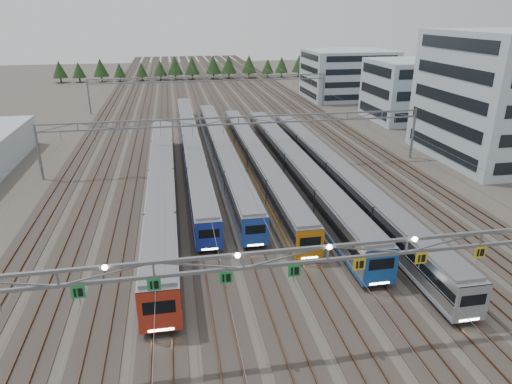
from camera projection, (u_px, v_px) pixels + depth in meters
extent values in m
plane|color=#47423A|center=(322.00, 343.00, 32.61)|extent=(400.00, 400.00, 0.00)
cube|color=#2D2823|center=(207.00, 99.00, 124.02)|extent=(54.00, 260.00, 0.08)
cube|color=brown|center=(110.00, 101.00, 119.68)|extent=(0.08, 260.00, 0.16)
cube|color=brown|center=(297.00, 95.00, 128.28)|extent=(0.08, 260.00, 0.16)
cube|color=brown|center=(204.00, 98.00, 123.86)|extent=(0.08, 260.00, 0.16)
cube|color=brown|center=(209.00, 98.00, 124.10)|extent=(0.08, 260.00, 0.16)
cube|color=black|center=(163.00, 197.00, 57.29)|extent=(2.60, 52.47, 0.39)
cube|color=#A5A7AD|center=(162.00, 182.00, 56.59)|extent=(3.05, 53.54, 3.43)
cube|color=black|center=(162.00, 179.00, 56.44)|extent=(3.11, 53.28, 1.04)
cube|color=#AE2D1A|center=(163.00, 193.00, 57.13)|extent=(3.10, 53.28, 0.38)
cube|color=slate|center=(161.00, 168.00, 55.92)|extent=(2.75, 52.47, 0.27)
cube|color=#AE2D1A|center=(160.00, 312.00, 32.16)|extent=(3.07, 0.12, 3.43)
cube|color=black|center=(159.00, 307.00, 31.98)|extent=(2.29, 0.10, 1.04)
cube|color=white|center=(161.00, 330.00, 32.66)|extent=(1.83, 0.06, 0.16)
cube|color=black|center=(192.00, 154.00, 74.66)|extent=(2.24, 65.56, 0.34)
cube|color=#A5A7AD|center=(191.00, 144.00, 74.06)|extent=(2.64, 66.90, 2.97)
cube|color=black|center=(191.00, 142.00, 73.93)|extent=(2.70, 66.57, 0.90)
cube|color=#1C2FA9|center=(192.00, 151.00, 74.52)|extent=(2.69, 66.57, 0.33)
cube|color=slate|center=(191.00, 135.00, 73.48)|extent=(2.38, 65.56, 0.24)
cube|color=#1C2FA9|center=(209.00, 237.00, 43.52)|extent=(2.66, 0.12, 2.97)
cube|color=black|center=(209.00, 234.00, 43.36)|extent=(1.98, 0.10, 0.90)
cube|color=white|center=(210.00, 249.00, 43.94)|extent=(1.58, 0.06, 0.14)
cube|color=black|center=(222.00, 161.00, 71.04)|extent=(2.28, 56.15, 0.35)
cube|color=#A5A7AD|center=(222.00, 151.00, 70.43)|extent=(2.69, 57.30, 3.02)
cube|color=black|center=(222.00, 148.00, 70.29)|extent=(2.75, 57.01, 0.91)
cube|color=#1D42A1|center=(222.00, 158.00, 70.89)|extent=(2.74, 57.01, 0.34)
cube|color=slate|center=(222.00, 141.00, 69.83)|extent=(2.42, 56.15, 0.24)
cube|color=#1D42A1|center=(255.00, 233.00, 44.28)|extent=(2.71, 0.12, 3.02)
cube|color=black|center=(255.00, 229.00, 44.12)|extent=(2.02, 0.10, 0.91)
cube|color=white|center=(256.00, 245.00, 44.71)|extent=(1.61, 0.06, 0.14)
cube|color=black|center=(256.00, 169.00, 67.45)|extent=(2.27, 53.38, 0.34)
cube|color=#A5A7AD|center=(256.00, 158.00, 66.83)|extent=(2.67, 54.47, 3.00)
cube|color=black|center=(256.00, 156.00, 66.70)|extent=(2.73, 54.20, 0.90)
cube|color=#C77211|center=(256.00, 166.00, 67.30)|extent=(2.72, 54.20, 0.33)
cube|color=slate|center=(256.00, 148.00, 66.25)|extent=(2.40, 53.38, 0.24)
cube|color=#C77211|center=(310.00, 245.00, 41.98)|extent=(2.69, 0.12, 3.00)
cube|color=black|center=(310.00, 242.00, 41.82)|extent=(2.00, 0.10, 0.90)
cube|color=white|center=(310.00, 258.00, 42.40)|extent=(1.60, 0.06, 0.14)
cube|color=black|center=(294.00, 178.00, 63.79)|extent=(2.51, 54.35, 0.38)
cube|color=#A5A7AD|center=(295.00, 165.00, 63.11)|extent=(2.95, 55.46, 3.32)
cube|color=black|center=(295.00, 163.00, 62.97)|extent=(3.01, 55.19, 1.00)
cube|color=#174FA7|center=(294.00, 175.00, 63.63)|extent=(3.00, 55.19, 0.37)
cube|color=slate|center=(295.00, 153.00, 62.46)|extent=(2.66, 54.35, 0.26)
cube|color=#174FA7|center=(381.00, 268.00, 37.81)|extent=(2.97, 0.12, 3.32)
cube|color=black|center=(381.00, 264.00, 37.63)|extent=(2.22, 0.10, 1.00)
cube|color=white|center=(379.00, 283.00, 38.29)|extent=(1.77, 0.06, 0.16)
cube|color=black|center=(335.00, 186.00, 60.83)|extent=(2.34, 57.60, 0.35)
cube|color=#A5A7AD|center=(335.00, 174.00, 60.20)|extent=(2.75, 58.78, 3.09)
cube|color=black|center=(336.00, 171.00, 60.06)|extent=(2.81, 58.48, 0.93)
cube|color=gray|center=(335.00, 183.00, 60.68)|extent=(2.80, 58.48, 0.34)
cube|color=slate|center=(336.00, 162.00, 59.59)|extent=(2.47, 57.60, 0.25)
cube|color=gray|center=(472.00, 304.00, 33.38)|extent=(2.77, 0.12, 3.09)
cube|color=black|center=(473.00, 300.00, 33.21)|extent=(2.06, 0.10, 0.93)
cube|color=white|center=(469.00, 320.00, 33.82)|extent=(1.65, 0.06, 0.15)
cube|color=slate|center=(328.00, 247.00, 29.74)|extent=(56.00, 0.22, 0.22)
cube|color=slate|center=(327.00, 260.00, 30.11)|extent=(56.00, 0.22, 0.22)
cube|color=#1B8B3D|center=(78.00, 292.00, 27.52)|extent=(0.85, 0.06, 0.85)
cube|color=#1B8B3D|center=(154.00, 285.00, 28.28)|extent=(0.85, 0.06, 0.85)
cube|color=#1B8B3D|center=(226.00, 277.00, 29.04)|extent=(0.85, 0.06, 0.85)
cube|color=#1B8B3D|center=(294.00, 271.00, 29.80)|extent=(0.85, 0.06, 0.85)
cube|color=gold|center=(359.00, 264.00, 30.56)|extent=(0.85, 0.06, 0.85)
cube|color=gold|center=(421.00, 258.00, 31.32)|extent=(0.85, 0.06, 0.85)
cube|color=gold|center=(480.00, 252.00, 32.09)|extent=(0.85, 0.06, 0.85)
cylinder|color=slate|center=(39.00, 152.00, 62.98)|extent=(0.36, 0.36, 8.00)
cylinder|color=slate|center=(413.00, 134.00, 72.44)|extent=(0.36, 0.36, 8.00)
cube|color=slate|center=(238.00, 117.00, 66.31)|extent=(56.00, 0.22, 0.22)
cube|color=slate|center=(238.00, 124.00, 66.68)|extent=(56.00, 0.22, 0.22)
cylinder|color=slate|center=(89.00, 97.00, 104.12)|extent=(0.36, 0.36, 8.00)
cylinder|color=slate|center=(323.00, 90.00, 113.58)|extent=(0.36, 0.36, 8.00)
cube|color=slate|center=(210.00, 77.00, 107.45)|extent=(56.00, 0.22, 0.22)
cube|color=slate|center=(211.00, 81.00, 107.82)|extent=(56.00, 0.22, 0.22)
cube|color=#ABC1CC|center=(501.00, 97.00, 70.33)|extent=(18.00, 22.00, 19.55)
cube|color=#ABC1CC|center=(405.00, 91.00, 97.88)|extent=(14.00, 16.00, 12.64)
cube|color=#ABC1CC|center=(348.00, 74.00, 123.33)|extent=(22.00, 18.00, 12.63)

